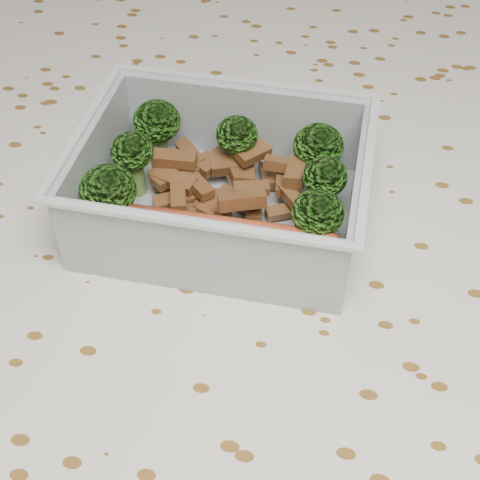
# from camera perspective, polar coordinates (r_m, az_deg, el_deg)

# --- Properties ---
(dining_table) EXTENTS (1.40, 0.90, 0.75)m
(dining_table) POSITION_cam_1_polar(r_m,az_deg,el_deg) (0.48, 0.37, -8.76)
(dining_table) COLOR brown
(dining_table) RESTS_ON ground
(tablecloth) EXTENTS (1.46, 0.96, 0.19)m
(tablecloth) POSITION_cam_1_polar(r_m,az_deg,el_deg) (0.44, 0.40, -5.03)
(tablecloth) COLOR silver
(tablecloth) RESTS_ON dining_table
(lunch_container) EXTENTS (0.18, 0.14, 0.06)m
(lunch_container) POSITION_cam_1_polar(r_m,az_deg,el_deg) (0.42, -1.52, 3.94)
(lunch_container) COLOR silver
(lunch_container) RESTS_ON tablecloth
(broccoli_florets) EXTENTS (0.16, 0.10, 0.05)m
(broccoli_florets) POSITION_cam_1_polar(r_m,az_deg,el_deg) (0.42, -1.59, 6.43)
(broccoli_florets) COLOR #608C3F
(broccoli_florets) RESTS_ON lunch_container
(meat_pile) EXTENTS (0.10, 0.07, 0.03)m
(meat_pile) POSITION_cam_1_polar(r_m,az_deg,el_deg) (0.44, -1.45, 4.91)
(meat_pile) COLOR brown
(meat_pile) RESTS_ON lunch_container
(sausage) EXTENTS (0.16, 0.03, 0.03)m
(sausage) POSITION_cam_1_polar(r_m,az_deg,el_deg) (0.40, -2.17, 0.30)
(sausage) COLOR #CF4C2C
(sausage) RESTS_ON lunch_container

